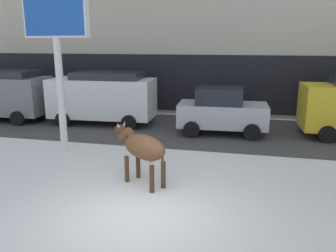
{
  "coord_description": "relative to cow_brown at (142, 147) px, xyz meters",
  "views": [
    {
      "loc": [
        2.16,
        -6.4,
        3.62
      ],
      "look_at": [
        -0.16,
        3.58,
        1.1
      ],
      "focal_mm": 36.75,
      "sensor_mm": 36.0,
      "label": 1
    }
  ],
  "objects": [
    {
      "name": "ground_plane",
      "position": [
        0.37,
        -1.62,
        -0.99
      ],
      "size": [
        120.0,
        120.0,
        0.0
      ],
      "primitive_type": "plane",
      "color": "white"
    },
    {
      "name": "road_strip",
      "position": [
        0.37,
        5.87,
        -0.99
      ],
      "size": [
        60.0,
        5.6,
        0.01
      ],
      "primitive_type": "cube",
      "color": "#423F3F",
      "rests_on": "ground"
    },
    {
      "name": "cow_brown",
      "position": [
        0.0,
        0.0,
        0.0
      ],
      "size": [
        1.83,
        1.36,
        1.54
      ],
      "color": "brown",
      "rests_on": "ground"
    },
    {
      "name": "billboard",
      "position": [
        -3.45,
        2.12,
        3.32
      ],
      "size": [
        2.5,
        0.75,
        5.56
      ],
      "color": "silver",
      "rests_on": "ground"
    },
    {
      "name": "car_grey_van",
      "position": [
        -8.83,
        5.84,
        0.25
      ],
      "size": [
        4.68,
        2.28,
        2.32
      ],
      "color": "slate",
      "rests_on": "ground"
    },
    {
      "name": "car_white_van",
      "position": [
        -3.75,
        6.18,
        0.25
      ],
      "size": [
        4.68,
        2.28,
        2.32
      ],
      "color": "white",
      "rests_on": "ground"
    },
    {
      "name": "car_silver_hatchback",
      "position": [
        1.58,
        5.61,
        -0.07
      ],
      "size": [
        3.57,
        2.05,
        1.86
      ],
      "color": "#B7BABF",
      "rests_on": "ground"
    },
    {
      "name": "pedestrian_near_billboard",
      "position": [
        5.04,
        9.08,
        -0.11
      ],
      "size": [
        0.36,
        0.24,
        1.73
      ],
      "color": "#282833",
      "rests_on": "ground"
    }
  ]
}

